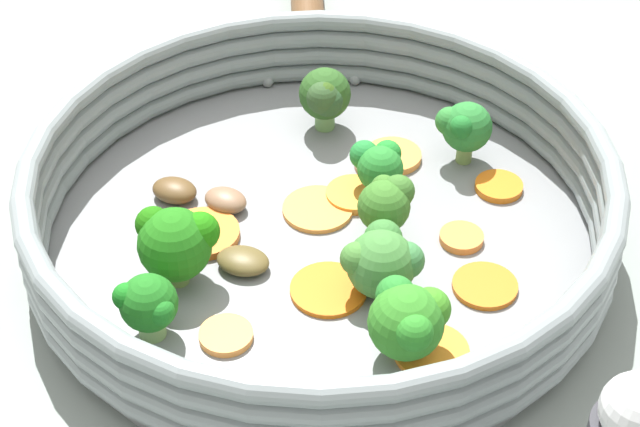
% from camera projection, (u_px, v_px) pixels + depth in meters
% --- Properties ---
extents(ground_plane, '(4.00, 4.00, 0.00)m').
position_uv_depth(ground_plane, '(320.00, 243.00, 0.70)').
color(ground_plane, slate).
extents(skillet, '(0.36, 0.36, 0.01)m').
position_uv_depth(skillet, '(320.00, 237.00, 0.69)').
color(skillet, gray).
rests_on(skillet, ground_plane).
extents(skillet_rim_wall, '(0.37, 0.37, 0.06)m').
position_uv_depth(skillet_rim_wall, '(320.00, 196.00, 0.67)').
color(skillet_rim_wall, gray).
rests_on(skillet_rim_wall, skillet).
extents(skillet_handle, '(0.16, 0.13, 0.03)m').
position_uv_depth(skillet_handle, '(307.00, 6.00, 0.88)').
color(skillet_handle, brown).
rests_on(skillet_handle, skillet).
extents(skillet_rivet_left, '(0.01, 0.01, 0.01)m').
position_uv_depth(skillet_rivet_left, '(355.00, 79.00, 0.82)').
color(skillet_rivet_left, gray).
rests_on(skillet_rivet_left, skillet).
extents(skillet_rivet_right, '(0.01, 0.01, 0.01)m').
position_uv_depth(skillet_rivet_right, '(268.00, 81.00, 0.82)').
color(skillet_rivet_right, gray).
rests_on(skillet_rivet_right, skillet).
extents(carrot_slice_0, '(0.04, 0.04, 0.01)m').
position_uv_depth(carrot_slice_0, '(357.00, 196.00, 0.71)').
color(carrot_slice_0, orange).
rests_on(carrot_slice_0, skillet).
extents(carrot_slice_1, '(0.06, 0.06, 0.00)m').
position_uv_depth(carrot_slice_1, '(328.00, 290.00, 0.65)').
color(carrot_slice_1, orange).
rests_on(carrot_slice_1, skillet).
extents(carrot_slice_2, '(0.05, 0.05, 0.00)m').
position_uv_depth(carrot_slice_2, '(485.00, 286.00, 0.65)').
color(carrot_slice_2, orange).
rests_on(carrot_slice_2, skillet).
extents(carrot_slice_3, '(0.07, 0.07, 0.00)m').
position_uv_depth(carrot_slice_3, '(318.00, 209.00, 0.70)').
color(carrot_slice_3, orange).
rests_on(carrot_slice_3, skillet).
extents(carrot_slice_4, '(0.05, 0.05, 0.00)m').
position_uv_depth(carrot_slice_4, '(499.00, 186.00, 0.72)').
color(carrot_slice_4, orange).
rests_on(carrot_slice_4, skillet).
extents(carrot_slice_5, '(0.05, 0.05, 0.01)m').
position_uv_depth(carrot_slice_5, '(203.00, 234.00, 0.68)').
color(carrot_slice_5, orange).
rests_on(carrot_slice_5, skillet).
extents(carrot_slice_6, '(0.04, 0.04, 0.01)m').
position_uv_depth(carrot_slice_6, '(394.00, 157.00, 0.75)').
color(carrot_slice_6, orange).
rests_on(carrot_slice_6, skillet).
extents(carrot_slice_7, '(0.03, 0.03, 0.01)m').
position_uv_depth(carrot_slice_7, '(461.00, 238.00, 0.68)').
color(carrot_slice_7, orange).
rests_on(carrot_slice_7, skillet).
extents(carrot_slice_8, '(0.06, 0.06, 0.00)m').
position_uv_depth(carrot_slice_8, '(431.00, 351.00, 0.61)').
color(carrot_slice_8, orange).
rests_on(carrot_slice_8, skillet).
extents(carrot_slice_9, '(0.04, 0.04, 0.00)m').
position_uv_depth(carrot_slice_9, '(226.00, 335.00, 0.62)').
color(carrot_slice_9, '#F9903E').
rests_on(carrot_slice_9, skillet).
extents(broccoli_floret_0, '(0.04, 0.04, 0.05)m').
position_uv_depth(broccoli_floret_0, '(325.00, 96.00, 0.75)').
color(broccoli_floret_0, '#6E9F5B').
rests_on(broccoli_floret_0, skillet).
extents(broccoli_floret_1, '(0.04, 0.04, 0.05)m').
position_uv_depth(broccoli_floret_1, '(464.00, 127.00, 0.73)').
color(broccoli_floret_1, '#7F9D51').
rests_on(broccoli_floret_1, skillet).
extents(broccoli_floret_2, '(0.04, 0.03, 0.05)m').
position_uv_depth(broccoli_floret_2, '(387.00, 203.00, 0.66)').
color(broccoli_floret_2, '#81B25B').
rests_on(broccoli_floret_2, skillet).
extents(broccoli_floret_3, '(0.05, 0.05, 0.05)m').
position_uv_depth(broccoli_floret_3, '(176.00, 242.00, 0.64)').
color(broccoli_floret_3, olive).
rests_on(broccoli_floret_3, skillet).
extents(broccoli_floret_4, '(0.03, 0.04, 0.04)m').
position_uv_depth(broccoli_floret_4, '(148.00, 305.00, 0.60)').
color(broccoli_floret_4, '#7EA75E').
rests_on(broccoli_floret_4, skillet).
extents(broccoli_floret_5, '(0.05, 0.05, 0.05)m').
position_uv_depth(broccoli_floret_5, '(408.00, 319.00, 0.59)').
color(broccoli_floret_5, '#6CA653').
rests_on(broccoli_floret_5, skillet).
extents(broccoli_floret_6, '(0.04, 0.04, 0.04)m').
position_uv_depth(broccoli_floret_6, '(379.00, 165.00, 0.70)').
color(broccoli_floret_6, '#7CA657').
rests_on(broccoli_floret_6, skillet).
extents(broccoli_floret_7, '(0.05, 0.04, 0.04)m').
position_uv_depth(broccoli_floret_7, '(382.00, 261.00, 0.63)').
color(broccoli_floret_7, '#658947').
rests_on(broccoli_floret_7, skillet).
extents(mushroom_piece_0, '(0.03, 0.04, 0.01)m').
position_uv_depth(mushroom_piece_0, '(243.00, 261.00, 0.66)').
color(mushroom_piece_0, brown).
rests_on(mushroom_piece_0, skillet).
extents(mushroom_piece_1, '(0.03, 0.03, 0.01)m').
position_uv_depth(mushroom_piece_1, '(377.00, 170.00, 0.73)').
color(mushroom_piece_1, '#88644B').
rests_on(mushroom_piece_1, skillet).
extents(mushroom_piece_2, '(0.03, 0.03, 0.01)m').
position_uv_depth(mushroom_piece_2, '(175.00, 190.00, 0.71)').
color(mushroom_piece_2, brown).
rests_on(mushroom_piece_2, skillet).
extents(mushroom_piece_3, '(0.02, 0.03, 0.01)m').
position_uv_depth(mushroom_piece_3, '(226.00, 200.00, 0.70)').
color(mushroom_piece_3, '#815F46').
rests_on(mushroom_piece_3, skillet).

